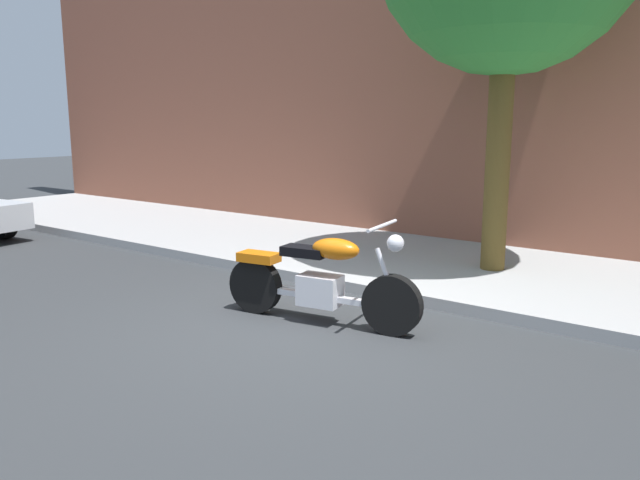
# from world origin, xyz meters

# --- Properties ---
(ground_plane) EXTENTS (60.00, 60.00, 0.00)m
(ground_plane) POSITION_xyz_m (0.00, 0.00, 0.00)
(ground_plane) COLOR #303335
(sidewalk) EXTENTS (23.31, 3.39, 0.14)m
(sidewalk) POSITION_xyz_m (0.00, 3.13, 0.07)
(sidewalk) COLOR #A2A2A2
(sidewalk) RESTS_ON ground
(motorcycle) EXTENTS (2.22, 0.73, 1.11)m
(motorcycle) POSITION_xyz_m (0.08, 0.31, 0.45)
(motorcycle) COLOR black
(motorcycle) RESTS_ON ground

